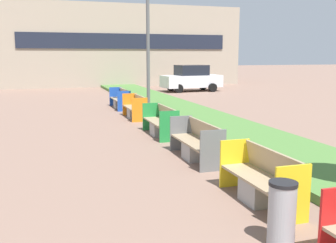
{
  "coord_description": "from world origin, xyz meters",
  "views": [
    {
      "loc": [
        -2.61,
        1.46,
        2.57
      ],
      "look_at": [
        0.9,
        12.48,
        0.6
      ],
      "focal_mm": 42.0,
      "sensor_mm": 36.0,
      "label": 1
    }
  ],
  "objects_px": {
    "street_lamp_post": "(148,9)",
    "parked_car_distant": "(191,78)",
    "bench_orange_frame": "(135,110)",
    "litter_bin": "(282,213)",
    "bench_blue_frame": "(120,101)",
    "bench_grey_frame": "(197,145)",
    "bench_green_frame": "(161,124)",
    "bench_yellow_frame": "(261,183)"
  },
  "relations": [
    {
      "from": "bench_yellow_frame",
      "to": "bench_orange_frame",
      "type": "xyz_separation_m",
      "value": [
        -0.0,
        9.77,
        -0.0
      ]
    },
    {
      "from": "bench_grey_frame",
      "to": "bench_blue_frame",
      "type": "relative_size",
      "value": 0.95
    },
    {
      "from": "bench_blue_frame",
      "to": "parked_car_distant",
      "type": "height_order",
      "value": "parked_car_distant"
    },
    {
      "from": "parked_car_distant",
      "to": "bench_yellow_frame",
      "type": "bearing_deg",
      "value": -112.79
    },
    {
      "from": "bench_yellow_frame",
      "to": "bench_green_frame",
      "type": "relative_size",
      "value": 0.93
    },
    {
      "from": "bench_green_frame",
      "to": "litter_bin",
      "type": "distance_m",
      "value": 7.6
    },
    {
      "from": "bench_grey_frame",
      "to": "bench_green_frame",
      "type": "xyz_separation_m",
      "value": [
        -0.0,
        3.1,
        -0.0
      ]
    },
    {
      "from": "bench_orange_frame",
      "to": "bench_blue_frame",
      "type": "bearing_deg",
      "value": 89.92
    },
    {
      "from": "bench_yellow_frame",
      "to": "bench_grey_frame",
      "type": "relative_size",
      "value": 0.9
    },
    {
      "from": "bench_yellow_frame",
      "to": "bench_orange_frame",
      "type": "relative_size",
      "value": 1.03
    },
    {
      "from": "bench_orange_frame",
      "to": "street_lamp_post",
      "type": "xyz_separation_m",
      "value": [
        0.61,
        0.21,
        4.01
      ]
    },
    {
      "from": "bench_yellow_frame",
      "to": "parked_car_distant",
      "type": "height_order",
      "value": "parked_car_distant"
    },
    {
      "from": "bench_orange_frame",
      "to": "litter_bin",
      "type": "distance_m",
      "value": 11.24
    },
    {
      "from": "bench_grey_frame",
      "to": "bench_green_frame",
      "type": "bearing_deg",
      "value": 90.02
    },
    {
      "from": "bench_grey_frame",
      "to": "parked_car_distant",
      "type": "height_order",
      "value": "parked_car_distant"
    },
    {
      "from": "bench_green_frame",
      "to": "parked_car_distant",
      "type": "bearing_deg",
      "value": 65.4
    },
    {
      "from": "bench_orange_frame",
      "to": "litter_bin",
      "type": "bearing_deg",
      "value": -92.82
    },
    {
      "from": "street_lamp_post",
      "to": "bench_orange_frame",
      "type": "bearing_deg",
      "value": -161.4
    },
    {
      "from": "bench_green_frame",
      "to": "street_lamp_post",
      "type": "height_order",
      "value": "street_lamp_post"
    },
    {
      "from": "litter_bin",
      "to": "parked_car_distant",
      "type": "xyz_separation_m",
      "value": [
        7.1,
        21.87,
        0.46
      ]
    },
    {
      "from": "bench_yellow_frame",
      "to": "parked_car_distant",
      "type": "distance_m",
      "value": 21.45
    },
    {
      "from": "parked_car_distant",
      "to": "bench_orange_frame",
      "type": "bearing_deg",
      "value": -126.6
    },
    {
      "from": "bench_blue_frame",
      "to": "bench_grey_frame",
      "type": "bearing_deg",
      "value": -90.01
    },
    {
      "from": "bench_grey_frame",
      "to": "bench_green_frame",
      "type": "height_order",
      "value": "same"
    },
    {
      "from": "bench_orange_frame",
      "to": "bench_blue_frame",
      "type": "relative_size",
      "value": 0.83
    },
    {
      "from": "street_lamp_post",
      "to": "parked_car_distant",
      "type": "distance_m",
      "value": 12.49
    },
    {
      "from": "bench_blue_frame",
      "to": "street_lamp_post",
      "type": "relative_size",
      "value": 0.28
    },
    {
      "from": "bench_grey_frame",
      "to": "bench_blue_frame",
      "type": "distance_m",
      "value": 9.96
    },
    {
      "from": "litter_bin",
      "to": "parked_car_distant",
      "type": "distance_m",
      "value": 23.0
    },
    {
      "from": "litter_bin",
      "to": "street_lamp_post",
      "type": "xyz_separation_m",
      "value": [
        1.17,
        11.43,
        3.92
      ]
    },
    {
      "from": "bench_orange_frame",
      "to": "bench_grey_frame",
      "type": "bearing_deg",
      "value": -89.97
    },
    {
      "from": "bench_green_frame",
      "to": "parked_car_distant",
      "type": "height_order",
      "value": "parked_car_distant"
    },
    {
      "from": "bench_yellow_frame",
      "to": "bench_grey_frame",
      "type": "bearing_deg",
      "value": 89.95
    },
    {
      "from": "bench_blue_frame",
      "to": "parked_car_distant",
      "type": "xyz_separation_m",
      "value": [
        6.54,
        7.42,
        0.54
      ]
    },
    {
      "from": "bench_green_frame",
      "to": "parked_car_distant",
      "type": "relative_size",
      "value": 0.48
    },
    {
      "from": "bench_yellow_frame",
      "to": "bench_green_frame",
      "type": "distance_m",
      "value": 6.13
    },
    {
      "from": "bench_orange_frame",
      "to": "parked_car_distant",
      "type": "bearing_deg",
      "value": 58.42
    },
    {
      "from": "bench_yellow_frame",
      "to": "bench_grey_frame",
      "type": "xyz_separation_m",
      "value": [
        0.0,
        3.03,
        0.01
      ]
    },
    {
      "from": "litter_bin",
      "to": "street_lamp_post",
      "type": "bearing_deg",
      "value": 84.16
    },
    {
      "from": "bench_orange_frame",
      "to": "bench_blue_frame",
      "type": "height_order",
      "value": "same"
    },
    {
      "from": "street_lamp_post",
      "to": "parked_car_distant",
      "type": "relative_size",
      "value": 1.84
    },
    {
      "from": "bench_blue_frame",
      "to": "bench_orange_frame",
      "type": "bearing_deg",
      "value": -90.08
    }
  ]
}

